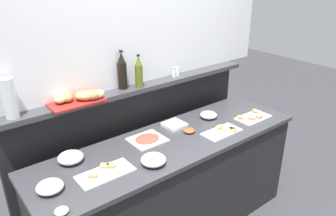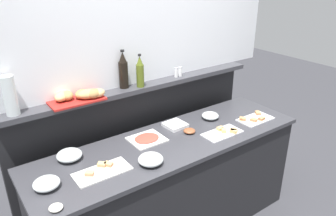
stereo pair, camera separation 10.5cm
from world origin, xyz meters
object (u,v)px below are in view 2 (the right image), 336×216
Objects in this scene: condiment_bowl_teal at (189,131)px; wine_bottle_dark at (123,71)px; condiment_bowl_cream at (56,208)px; bread_basket at (79,95)px; salt_shaker at (176,72)px; glass_bowl_large at (210,116)px; olive_oil_bottle at (140,72)px; napkin_stack at (175,125)px; sandwich_platter_side at (224,132)px; glass_bowl_medium at (69,155)px; sandwich_platter_front at (102,171)px; pepper_shaker at (180,72)px; water_carafe at (10,96)px; cold_cuts_platter at (147,139)px; glass_bowl_small at (151,160)px; sandwich_platter_rear at (255,119)px; glass_bowl_extra at (47,184)px.

wine_bottle_dark reaches higher than condiment_bowl_teal.
condiment_bowl_cream is 0.20× the size of bread_basket.
glass_bowl_large is at bearing -63.97° from salt_shaker.
condiment_bowl_cream is 0.29× the size of olive_oil_bottle.
salt_shaker reaches higher than napkin_stack.
glass_bowl_large is (0.10, 0.27, 0.02)m from sandwich_platter_side.
napkin_stack is 1.95× the size of salt_shaker.
glass_bowl_medium is 0.53m from condiment_bowl_cream.
sandwich_platter_front is at bearing -132.13° from wine_bottle_dark.
glass_bowl_large is at bearing -70.89° from pepper_shaker.
napkin_stack is 0.62× the size of water_carafe.
cold_cuts_platter is at bearing -149.38° from salt_shaker.
condiment_bowl_cream is 1.61m from pepper_shaker.
glass_bowl_small is 0.56× the size of wine_bottle_dark.
cold_cuts_platter is (0.48, 0.20, 0.00)m from sandwich_platter_front.
wine_bottle_dark is (-0.98, 0.59, 0.47)m from sandwich_platter_rear.
pepper_shaker is (0.21, 0.41, 0.36)m from condiment_bowl_teal.
glass_bowl_small is (-0.16, -0.30, 0.02)m from cold_cuts_platter.
sandwich_platter_front is 2.21× the size of napkin_stack.
olive_oil_bottle is at bearing -176.40° from pepper_shaker.
condiment_bowl_teal is (0.95, -0.18, -0.02)m from glass_bowl_medium.
napkin_stack is (-0.35, 0.06, -0.01)m from glass_bowl_large.
wine_bottle_dark is (-0.12, 0.06, 0.02)m from olive_oil_bottle.
cold_cuts_platter is at bearing 165.50° from sandwich_platter_rear.
sandwich_platter_front is 4.32× the size of salt_shaker.
olive_oil_bottle is 0.40m from salt_shaker.
wine_bottle_dark is 3.63× the size of pepper_shaker.
glass_bowl_extra is 0.97× the size of napkin_stack.
wine_bottle_dark reaches higher than bread_basket.
sandwich_platter_rear is 3.68× the size of pepper_shaker.
condiment_bowl_teal is at bearing -16.56° from cold_cuts_platter.
condiment_bowl_teal is 0.24× the size of bread_basket.
napkin_stack is 0.54m from olive_oil_bottle.
sandwich_platter_rear is at bearing -3.18° from glass_bowl_extra.
sandwich_platter_rear is 1.01× the size of wine_bottle_dark.
condiment_bowl_teal is at bearing 141.95° from sandwich_platter_side.
cold_cuts_platter is 3.06× the size of salt_shaker.
glass_bowl_small is at bearing -12.62° from glass_bowl_extra.
water_carafe is (-0.39, 0.50, 0.47)m from sandwich_platter_front.
water_carafe reaches higher than sandwich_platter_rear.
napkin_stack is at bearing -133.82° from pepper_shaker.
glass_bowl_small reaches higher than sandwich_platter_front.
glass_bowl_extra is at bearing 85.03° from condiment_bowl_cream.
wine_bottle_dark is 1.16× the size of water_carafe.
napkin_stack is 0.42× the size of bread_basket.
sandwich_platter_rear is 0.65m from condiment_bowl_teal.
wine_bottle_dark is 3.63× the size of salt_shaker.
cold_cuts_platter is 3.06× the size of pepper_shaker.
glass_bowl_extra reaches higher than sandwich_platter_rear.
sandwich_platter_rear is at bearing -38.59° from glass_bowl_large.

